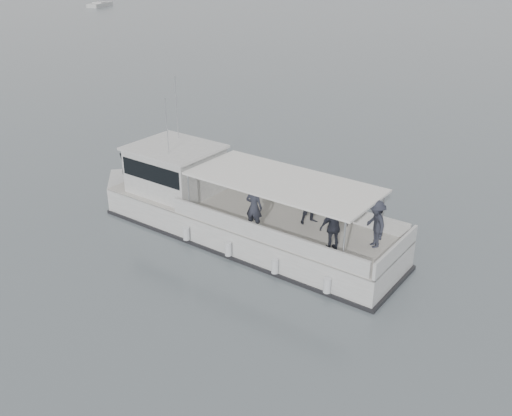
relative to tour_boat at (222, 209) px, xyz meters
The scene contains 2 objects.
ground 4.57m from the tour_boat, 33.23° to the right, with size 1400.00×1400.00×0.00m, color #556064.
tour_boat is the anchor object (origin of this frame).
Camera 1 is at (11.66, -13.94, 11.52)m, focal length 40.00 mm.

